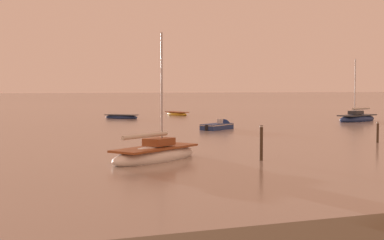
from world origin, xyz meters
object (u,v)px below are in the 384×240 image
motorboat_moored_2 (221,127)px  sailboat_moored_2 (155,154)px  rowboat_moored_1 (121,117)px  sailboat_moored_3 (357,118)px  mooring_post_right (378,133)px  rowboat_moored_0 (177,114)px  mooring_post_left (261,144)px

motorboat_moored_2 → sailboat_moored_2: (-12.69, -20.18, 0.11)m
motorboat_moored_2 → rowboat_moored_1: (-4.73, 21.53, -0.01)m
sailboat_moored_3 → mooring_post_right: (-14.91, -22.13, 0.39)m
rowboat_moored_0 → rowboat_moored_1: 11.14m
motorboat_moored_2 → rowboat_moored_1: motorboat_moored_2 is taller
motorboat_moored_2 → mooring_post_right: (5.45, -16.31, 0.51)m
sailboat_moored_3 → mooring_post_left: size_ratio=3.60×
rowboat_moored_1 → sailboat_moored_2: (-7.96, -41.71, 0.12)m
motorboat_moored_2 → mooring_post_left: (-7.21, -22.26, 0.71)m
rowboat_moored_1 → sailboat_moored_3: 29.60m
motorboat_moored_2 → sailboat_moored_3: size_ratio=0.58×
motorboat_moored_2 → mooring_post_right: 17.21m
mooring_post_left → mooring_post_right: mooring_post_left is taller
rowboat_moored_1 → mooring_post_right: (10.18, -37.84, 0.53)m
sailboat_moored_3 → rowboat_moored_1: bearing=-54.8°
motorboat_moored_2 → sailboat_moored_3: bearing=-20.3°
motorboat_moored_2 → mooring_post_right: bearing=-107.8°
sailboat_moored_3 → sailboat_moored_2: bearing=15.4°
rowboat_moored_1 → mooring_post_left: bearing=129.0°
rowboat_moored_0 → sailboat_moored_3: (15.50, -21.37, 0.14)m
motorboat_moored_2 → sailboat_moored_3: 21.18m
rowboat_moored_1 → mooring_post_right: bearing=147.3°
mooring_post_left → mooring_post_right: 13.99m
mooring_post_right → sailboat_moored_3: bearing=56.0°
rowboat_moored_1 → sailboat_moored_3: bearing=-169.9°
rowboat_moored_1 → mooring_post_right: 39.19m
sailboat_moored_2 → motorboat_moored_2: bearing=23.5°
motorboat_moored_2 → sailboat_moored_3: sailboat_moored_3 is taller
motorboat_moored_2 → mooring_post_right: size_ratio=2.69×
motorboat_moored_2 → sailboat_moored_2: size_ratio=0.61×
rowboat_moored_0 → mooring_post_right: mooring_post_right is taller
mooring_post_left → rowboat_moored_0: bearing=76.3°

